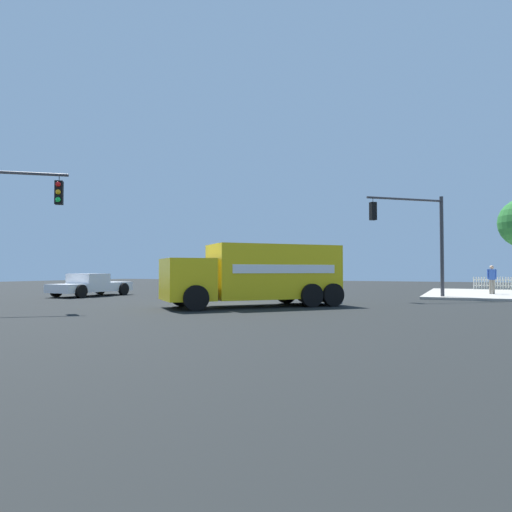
{
  "coord_description": "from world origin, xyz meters",
  "views": [
    {
      "loc": [
        -9.46,
        18.53,
        1.55
      ],
      "look_at": [
        -1.47,
        1.15,
        2.18
      ],
      "focal_mm": 31.56,
      "sensor_mm": 36.0,
      "label": 1
    }
  ],
  "objects": [
    {
      "name": "traffic_light_secondary",
      "position": [
        -7.25,
        -7.33,
        3.83
      ],
      "size": [
        3.64,
        3.21,
        5.53
      ],
      "color": "#38383D",
      "rests_on": "sidewalk_corner_near"
    },
    {
      "name": "ground_plane",
      "position": [
        0.0,
        0.0,
        0.0
      ],
      "size": [
        100.0,
        100.0,
        0.0
      ],
      "primitive_type": "plane",
      "color": "black"
    },
    {
      "name": "pickup_white",
      "position": [
        11.26,
        -2.28,
        0.73
      ],
      "size": [
        2.36,
        5.25,
        1.38
      ],
      "color": "white",
      "rests_on": "ground"
    },
    {
      "name": "delivery_truck",
      "position": [
        -1.36,
        0.68,
        1.41
      ],
      "size": [
        7.09,
        7.3,
        2.68
      ],
      "color": "yellow",
      "rests_on": "ground"
    },
    {
      "name": "pedestrian_near_corner",
      "position": [
        -11.08,
        -12.37,
        1.13
      ],
      "size": [
        0.53,
        0.27,
        1.73
      ],
      "color": "gray",
      "rests_on": "sidewalk_corner_near"
    }
  ]
}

